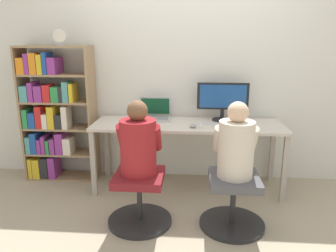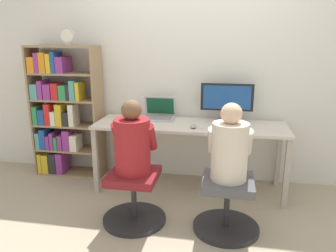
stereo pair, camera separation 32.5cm
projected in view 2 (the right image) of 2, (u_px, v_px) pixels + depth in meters
name	position (u px, v px, depth m)	size (l,w,h in m)	color
ground_plane	(185.00, 201.00, 3.34)	(14.00, 14.00, 0.00)	tan
wall_back	(195.00, 67.00, 3.65)	(10.00, 0.05, 2.60)	silver
desk	(190.00, 131.00, 3.46)	(2.01, 0.61, 0.73)	beige
desktop_monitor	(227.00, 102.00, 3.48)	(0.55, 0.22, 0.41)	black
laptop	(159.00, 114.00, 3.66)	(0.36, 0.29, 0.24)	#B7B7BC
keyboard	(222.00, 128.00, 3.25)	(0.41, 0.14, 0.03)	silver
computer_mouse_by_keyboard	(193.00, 126.00, 3.28)	(0.07, 0.10, 0.03)	#99999E
office_chair_left	(227.00, 204.00, 2.78)	(0.57, 0.57, 0.47)	#262628
office_chair_right	(134.00, 197.00, 2.92)	(0.57, 0.57, 0.47)	#262628
person_at_monitor	(230.00, 147.00, 2.65)	(0.36, 0.32, 0.64)	beige
person_at_laptop	(132.00, 142.00, 2.79)	(0.38, 0.33, 0.64)	maroon
bookshelf	(60.00, 113.00, 3.84)	(0.81, 0.31, 1.53)	#997A56
desk_clock	(67.00, 36.00, 3.52)	(0.16, 0.03, 0.18)	#B2B2B7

